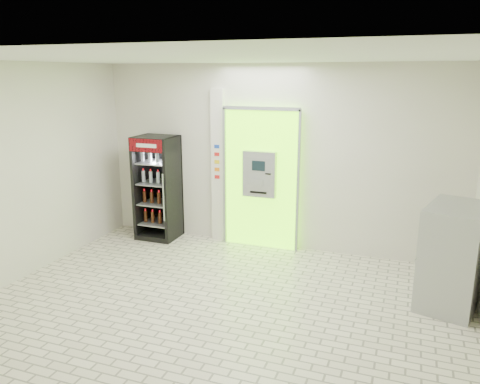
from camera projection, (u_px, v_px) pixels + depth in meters
The scene contains 6 objects.
ground at pixel (216, 313), 5.70m from camera, with size 6.00×6.00×0.00m, color beige.
room_shell at pixel (214, 165), 5.25m from camera, with size 6.00×6.00×6.00m.
atm_assembly at pixel (261, 178), 7.67m from camera, with size 1.30×0.24×2.33m.
pillar at pixel (218, 166), 7.94m from camera, with size 0.22×0.11×2.60m.
beverage_cooler at pixel (158, 190), 8.16m from camera, with size 0.68×0.64×1.80m.
steel_cabinet at pixel (453, 256), 5.77m from camera, with size 0.89×1.10×1.29m.
Camera 1 is at (2.05, -4.74, 2.84)m, focal length 35.00 mm.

